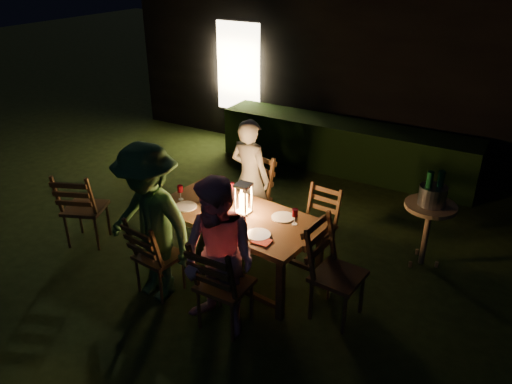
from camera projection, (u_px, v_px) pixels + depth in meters
The scene contains 29 objects.
garden_envelope at pixel (422, 52), 9.25m from camera, with size 40.00×40.00×3.20m.
dining_table at pixel (237, 220), 5.39m from camera, with size 1.91×1.10×0.76m.
chair_near_left at pixel (159, 268), 5.26m from camera, with size 0.47×0.50×0.96m.
chair_near_right at pixel (224, 299), 4.76m from camera, with size 0.46×0.50×1.03m.
chair_far_left at pixel (248, 210), 6.35m from camera, with size 0.56×0.59×1.06m.
chair_far_right at pixel (315, 238), 5.83m from camera, with size 0.44×0.47×0.91m.
chair_end at pixel (335, 289), 4.90m from camera, with size 0.55×0.51×1.06m.
chair_spare at pixel (86, 220), 6.13m from camera, with size 0.62×0.64×1.04m.
person_house_side at pixel (250, 178), 6.19m from camera, with size 0.55×0.36×1.52m, color beige.
person_opp_right at pixel (219, 259), 4.52m from camera, with size 0.77×0.60×1.59m, color pink.
person_opp_left at pixel (150, 224), 4.97m from camera, with size 1.10×0.63×1.71m, color #326030.
lantern at pixel (243, 200), 5.30m from camera, with size 0.16×0.16×0.35m.
plate_far_left at pixel (212, 192), 5.81m from camera, with size 0.25×0.25×0.01m, color white.
plate_near_left at pixel (186, 206), 5.50m from camera, with size 0.25×0.25×0.01m, color white.
plate_far_right at pixel (283, 217), 5.27m from camera, with size 0.25×0.25×0.01m, color white.
plate_near_right at pixel (258, 235), 4.96m from camera, with size 0.25×0.25×0.01m, color white.
wineglass_a at pixel (232, 190), 5.68m from camera, with size 0.06×0.06×0.18m, color #59070F, non-canonical shape.
wineglass_b at pixel (180, 193), 5.62m from camera, with size 0.06×0.06×0.18m, color #59070F, non-canonical shape.
wineglass_c at pixel (243, 225), 4.96m from camera, with size 0.06×0.06×0.18m, color #59070F, non-canonical shape.
wineglass_d at pixel (295, 217), 5.12m from camera, with size 0.06×0.06×0.18m, color #59070F, non-canonical shape.
wineglass_e at pixel (211, 215), 5.16m from camera, with size 0.06×0.06×0.18m, color silver, non-canonical shape.
bottle_table at pixel (219, 196), 5.43m from camera, with size 0.07×0.07×0.28m, color #0F471E.
napkin_left at pixel (207, 221), 5.21m from camera, with size 0.18×0.14×0.01m, color red.
napkin_right at pixel (262, 241), 4.85m from camera, with size 0.18×0.14×0.01m, color red.
phone at pixel (176, 208), 5.48m from camera, with size 0.14×0.07×0.01m, color black.
side_table at pixel (430, 212), 5.56m from camera, with size 0.57×0.57×0.77m.
ice_bucket at pixel (433, 196), 5.47m from camera, with size 0.30×0.30×0.22m, color #A5A8AD.
bottle_bucket_a at pixel (428, 192), 5.44m from camera, with size 0.07×0.07×0.32m, color #0F471E.
bottle_bucket_b at pixel (439, 191), 5.46m from camera, with size 0.07×0.07×0.32m, color #0F471E.
Camera 1 is at (2.11, -3.55, 3.34)m, focal length 35.00 mm.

